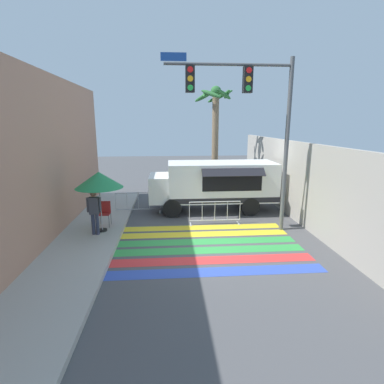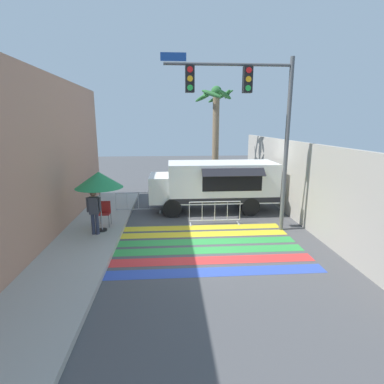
# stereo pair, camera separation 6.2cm
# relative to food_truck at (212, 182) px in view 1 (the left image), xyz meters

# --- Properties ---
(ground_plane) EXTENTS (60.00, 60.00, 0.00)m
(ground_plane) POSITION_rel_food_truck_xyz_m (-0.72, -4.41, -1.40)
(ground_plane) COLOR #4C4C4F
(sidewalk_left) EXTENTS (4.40, 16.00, 0.16)m
(sidewalk_left) POSITION_rel_food_truck_xyz_m (-6.10, -4.41, -1.32)
(sidewalk_left) COLOR #A8A59E
(sidewalk_left) RESTS_ON ground_plane
(building_left_facade) EXTENTS (0.25, 16.00, 5.93)m
(building_left_facade) POSITION_rel_food_truck_xyz_m (-6.30, -4.41, 1.56)
(building_left_facade) COLOR tan
(building_left_facade) RESTS_ON ground_plane
(concrete_wall_right) EXTENTS (0.20, 16.00, 3.43)m
(concrete_wall_right) POSITION_rel_food_truck_xyz_m (3.54, -1.41, 0.32)
(concrete_wall_right) COLOR #A39E93
(concrete_wall_right) RESTS_ON ground_plane
(crosswalk_painted) EXTENTS (6.40, 4.36, 0.01)m
(crosswalk_painted) POSITION_rel_food_truck_xyz_m (-0.72, -4.38, -1.40)
(crosswalk_painted) COLOR #334FB2
(crosswalk_painted) RESTS_ON ground_plane
(food_truck) EXTENTS (6.02, 2.64, 2.37)m
(food_truck) POSITION_rel_food_truck_xyz_m (0.00, 0.00, 0.00)
(food_truck) COLOR white
(food_truck) RESTS_ON ground_plane
(traffic_signal_pole) EXTENTS (4.78, 0.29, 6.58)m
(traffic_signal_pole) POSITION_rel_food_truck_xyz_m (0.91, -2.96, 3.36)
(traffic_signal_pole) COLOR #515456
(traffic_signal_pole) RESTS_ON ground_plane
(patio_umbrella) EXTENTS (1.75, 1.75, 2.30)m
(patio_umbrella) POSITION_rel_food_truck_xyz_m (-4.65, -3.01, 0.75)
(patio_umbrella) COLOR black
(patio_umbrella) RESTS_ON sidewalk_left
(folding_chair) EXTENTS (0.45, 0.45, 0.98)m
(folding_chair) POSITION_rel_food_truck_xyz_m (-4.67, -2.33, -0.64)
(folding_chair) COLOR #4C4C51
(folding_chair) RESTS_ON sidewalk_left
(vendor_person) EXTENTS (0.53, 0.22, 1.67)m
(vendor_person) POSITION_rel_food_truck_xyz_m (-4.81, -3.36, -0.29)
(vendor_person) COLOR #2D3347
(vendor_person) RESTS_ON sidewalk_left
(barricade_front) EXTENTS (2.18, 0.44, 1.01)m
(barricade_front) POSITION_rel_food_truck_xyz_m (-0.16, -2.10, -0.90)
(barricade_front) COLOR #B7BABF
(barricade_front) RESTS_ON ground_plane
(barricade_side) EXTENTS (2.15, 0.44, 1.01)m
(barricade_side) POSITION_rel_food_truck_xyz_m (-3.55, -0.16, -0.90)
(barricade_side) COLOR #B7BABF
(barricade_side) RESTS_ON ground_plane
(palm_tree) EXTENTS (2.42, 2.29, 6.27)m
(palm_tree) POSITION_rel_food_truck_xyz_m (0.65, 3.58, 2.84)
(palm_tree) COLOR #7A664C
(palm_tree) RESTS_ON ground_plane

